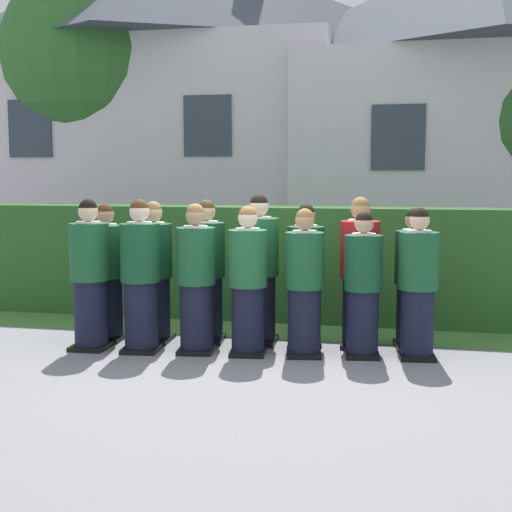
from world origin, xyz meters
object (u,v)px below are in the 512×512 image
(student_rear_row_4, at_px, (306,278))
(student_in_red_blazer, at_px, (360,276))
(student_front_row_2, at_px, (196,282))
(student_front_row_6, at_px, (418,287))
(student_front_row_0, at_px, (90,278))
(student_rear_row_2, at_px, (207,274))
(student_rear_row_0, at_px, (107,275))
(student_front_row_1, at_px, (141,279))
(student_rear_row_3, at_px, (259,273))
(student_front_row_5, at_px, (363,288))
(student_rear_row_1, at_px, (154,275))
(student_front_row_4, at_px, (304,286))
(student_front_row_3, at_px, (248,284))
(student_rear_row_6, at_px, (413,282))

(student_rear_row_4, height_order, student_in_red_blazer, student_in_red_blazer)
(student_front_row_2, xyz_separation_m, student_front_row_6, (2.38, 0.25, -0.02))
(student_front_row_0, height_order, student_rear_row_4, student_front_row_0)
(student_front_row_6, relative_size, student_rear_row_2, 0.96)
(student_rear_row_0, xyz_separation_m, student_rear_row_4, (2.33, 0.29, 0.00))
(student_front_row_1, height_order, student_rear_row_2, student_front_row_1)
(student_front_row_2, relative_size, student_rear_row_3, 0.95)
(student_front_row_5, distance_m, student_rear_row_4, 0.80)
(student_rear_row_1, bearing_deg, student_rear_row_2, 9.79)
(student_front_row_4, height_order, student_rear_row_1, student_rear_row_1)
(student_front_row_2, bearing_deg, student_rear_row_3, 42.09)
(student_front_row_4, distance_m, student_rear_row_1, 1.84)
(student_rear_row_4, xyz_separation_m, student_in_red_blazer, (0.61, 0.02, 0.04))
(student_front_row_6, bearing_deg, student_front_row_3, -172.85)
(student_rear_row_0, height_order, student_rear_row_2, student_rear_row_2)
(student_front_row_4, bearing_deg, student_rear_row_3, 143.54)
(student_rear_row_0, height_order, student_rear_row_1, student_rear_row_1)
(student_front_row_4, xyz_separation_m, student_front_row_6, (1.20, 0.15, 0.01))
(student_rear_row_4, bearing_deg, student_front_row_0, -162.90)
(student_rear_row_6, bearing_deg, student_front_row_4, -152.48)
(student_rear_row_4, bearing_deg, student_front_row_4, -83.42)
(student_front_row_5, bearing_deg, student_front_row_2, -173.83)
(student_front_row_6, distance_m, student_rear_row_4, 1.31)
(student_front_row_1, xyz_separation_m, student_rear_row_3, (1.21, 0.62, 0.02))
(student_front_row_0, relative_size, student_front_row_1, 1.00)
(student_front_row_1, relative_size, student_front_row_5, 1.08)
(student_front_row_6, bearing_deg, student_rear_row_1, 177.46)
(student_rear_row_1, bearing_deg, student_front_row_0, -139.77)
(student_front_row_0, relative_size, student_rear_row_2, 1.01)
(student_rear_row_4, bearing_deg, student_front_row_1, -158.17)
(student_front_row_3, xyz_separation_m, student_rear_row_2, (-0.60, 0.46, 0.02))
(student_rear_row_3, relative_size, student_rear_row_6, 1.10)
(student_front_row_0, height_order, student_rear_row_2, student_front_row_0)
(student_rear_row_4, bearing_deg, student_in_red_blazer, 1.81)
(student_rear_row_0, xyz_separation_m, student_rear_row_6, (3.53, 0.37, -0.02))
(student_front_row_4, height_order, student_rear_row_2, student_rear_row_2)
(student_front_row_4, distance_m, student_rear_row_3, 0.74)
(student_rear_row_6, bearing_deg, student_front_row_0, -167.28)
(student_rear_row_2, bearing_deg, student_front_row_5, -9.21)
(student_front_row_6, relative_size, student_rear_row_6, 1.02)
(student_front_row_2, height_order, student_rear_row_3, student_rear_row_3)
(student_front_row_6, distance_m, student_rear_row_6, 0.45)
(student_rear_row_1, relative_size, student_rear_row_6, 1.04)
(student_front_row_0, height_order, student_rear_row_0, student_front_row_0)
(student_front_row_3, height_order, student_in_red_blazer, student_in_red_blazer)
(student_front_row_0, height_order, student_in_red_blazer, student_in_red_blazer)
(student_front_row_1, bearing_deg, student_front_row_3, 5.20)
(student_front_row_2, distance_m, student_rear_row_0, 1.25)
(student_front_row_2, relative_size, student_front_row_4, 1.03)
(student_rear_row_4, bearing_deg, student_rear_row_0, -172.95)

